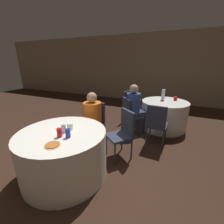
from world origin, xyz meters
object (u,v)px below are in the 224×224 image
chair_far_southwest (129,113)px  bottle_far (163,95)px  chair_far_west (130,103)px  soda_can_red (59,133)px  chair_far_south (157,122)px  chair_near_north (95,120)px  table_near (64,153)px  table_far (164,115)px  chair_near_northeast (123,130)px  soda_can_blue (68,133)px  soda_can_silver (64,129)px  pizza_plate_near (53,145)px  person_blue_shirt (135,109)px  person_orange_shirt (91,120)px

chair_far_southwest → bottle_far: size_ratio=3.17×
chair_far_west → soda_can_red: bearing=4.8°
chair_far_south → chair_near_north: bearing=-158.7°
chair_near_north → table_near: bearing=90.0°
table_far → chair_near_northeast: chair_near_northeast is taller
chair_near_northeast → chair_far_west: size_ratio=1.00×
chair_near_north → chair_far_west: 1.56m
table_near → bottle_far: size_ratio=4.61×
soda_can_blue → soda_can_red: bearing=-163.1°
soda_can_silver → chair_far_south: bearing=52.8°
chair_far_west → pizza_plate_near: chair_far_west is taller
table_near → bottle_far: 2.86m
chair_far_south → person_blue_shirt: size_ratio=0.74×
chair_near_north → pizza_plate_near: bearing=95.6°
table_near → soda_can_blue: soda_can_blue is taller
chair_far_southwest → soda_can_silver: bearing=-55.5°
table_far → person_blue_shirt: (-0.62, -0.56, 0.24)m
table_far → soda_can_red: 2.84m
chair_near_north → chair_far_south: (1.22, 0.41, 0.00)m
person_blue_shirt → soda_can_red: bearing=-56.4°
chair_near_northeast → person_orange_shirt: size_ratio=0.78×
chair_near_northeast → person_blue_shirt: person_blue_shirt is taller
person_orange_shirt → person_blue_shirt: bearing=-126.2°
bottle_far → chair_near_north: bearing=-127.9°
soda_can_red → chair_far_southwest: bearing=78.6°
table_near → chair_far_west: size_ratio=1.46×
table_far → chair_far_west: chair_far_west is taller
person_orange_shirt → soda_can_silver: (0.10, -0.89, 0.21)m
pizza_plate_near → soda_can_red: soda_can_red is taller
chair_far_southwest → person_orange_shirt: (-0.52, -0.89, 0.05)m
table_near → chair_near_north: size_ratio=1.46×
chair_far_southwest → pizza_plate_near: size_ratio=4.30×
pizza_plate_near → chair_far_west: bearing=89.0°
chair_near_north → person_orange_shirt: size_ratio=0.78×
person_orange_shirt → soda_can_blue: size_ratio=9.26×
person_blue_shirt → person_orange_shirt: size_ratio=1.06×
table_near → pizza_plate_near: (0.16, -0.33, 0.37)m
chair_near_northeast → soda_can_silver: (-0.61, -0.82, 0.26)m
chair_near_north → chair_far_south: bearing=-165.1°
bottle_far → table_near: bearing=-113.4°
table_far → chair_near_north: (-1.26, -1.40, 0.16)m
pizza_plate_near → table_near: bearing=115.7°
pizza_plate_near → soda_can_silver: 0.36m
chair_far_west → soda_can_blue: chair_far_west is taller
table_near → person_blue_shirt: (0.58, 1.90, 0.24)m
table_near → chair_near_north: bearing=93.6°
pizza_plate_near → chair_near_northeast: bearing=66.7°
chair_far_southwest → chair_near_northeast: bearing=-30.7°
table_far → soda_can_blue: soda_can_blue is taller
soda_can_silver → chair_near_northeast: bearing=53.3°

